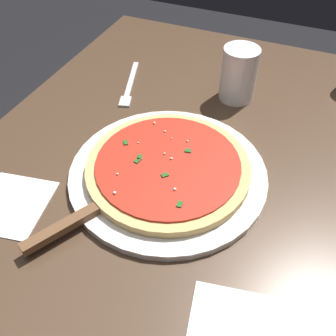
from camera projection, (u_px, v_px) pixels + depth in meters
The scene contains 9 objects.
ground_plane at pixel (176, 336), 1.23m from camera, with size 5.00×5.00×0.00m, color black.
restaurant_table at pixel (181, 219), 0.78m from camera, with size 1.12×0.82×0.77m.
serving_plate at pixel (168, 173), 0.67m from camera, with size 0.35×0.35×0.01m, color white.
pizza at pixel (168, 167), 0.66m from camera, with size 0.29×0.29×0.02m.
pizza_server at pixel (85, 215), 0.59m from camera, with size 0.21×0.14×0.01m.
cup_tall_drink at pixel (239, 74), 0.81m from camera, with size 0.08×0.08×0.12m, color silver.
napkin_folded_right at pixel (12, 205), 0.63m from camera, with size 0.13×0.11×0.00m, color white.
napkin_loose_left at pixel (230, 333), 0.48m from camera, with size 0.12×0.11×0.00m, color white.
fork at pixel (130, 86), 0.88m from camera, with size 0.18×0.07×0.00m.
Camera 1 is at (0.45, 0.16, 1.26)m, focal length 40.13 mm.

